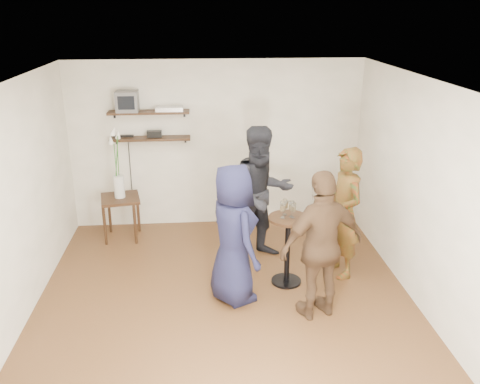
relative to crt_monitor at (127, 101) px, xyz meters
name	(u,v)px	position (x,y,z in m)	size (l,w,h in m)	color
room	(225,203)	(1.30, -2.38, -0.72)	(4.58, 5.08, 2.68)	#442916
shelf_upper	(149,112)	(0.30, 0.00, -0.17)	(1.20, 0.25, 0.04)	black
shelf_lower	(150,138)	(0.30, 0.00, -0.57)	(1.20, 0.25, 0.04)	black
crt_monitor	(127,101)	(0.00, 0.00, 0.00)	(0.32, 0.30, 0.30)	#59595B
dvd_deck	(170,109)	(0.61, 0.00, -0.12)	(0.40, 0.24, 0.06)	silver
radio	(154,134)	(0.36, 0.00, -0.50)	(0.22, 0.10, 0.10)	black
power_strip	(124,136)	(-0.10, 0.05, -0.54)	(0.30, 0.05, 0.03)	black
side_table	(121,204)	(-0.16, -0.38, -1.47)	(0.64, 0.64, 0.66)	black
vase_lilies	(118,175)	(-0.16, -0.38, -1.02)	(0.20, 0.21, 1.09)	silver
drinks_table	(288,241)	(2.10, -1.89, -1.44)	(0.50, 0.50, 0.91)	black
wine_glass_fl	(283,207)	(2.02, -1.91, -0.97)	(0.07, 0.07, 0.21)	silver
wine_glass_fr	(293,208)	(2.15, -1.92, -0.98)	(0.06, 0.06, 0.19)	silver
wine_glass_bl	(285,204)	(2.07, -1.82, -0.97)	(0.07, 0.07, 0.20)	silver
wine_glass_br	(292,206)	(2.13, -1.89, -0.97)	(0.07, 0.07, 0.20)	silver
person_plaid	(344,213)	(2.85, -1.71, -1.16)	(0.62, 0.41, 1.71)	#9D2911
person_dark	(262,194)	(1.86, -1.16, -1.08)	(0.91, 0.71, 1.87)	black
person_navy	(233,235)	(1.40, -2.21, -1.17)	(0.82, 0.54, 1.69)	#161733
person_brown	(322,246)	(2.35, -2.62, -1.16)	(1.01, 0.42, 1.72)	#48311F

